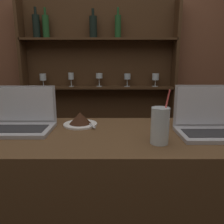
% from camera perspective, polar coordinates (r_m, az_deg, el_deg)
% --- Properties ---
extents(bar_counter, '(1.80, 0.59, 0.97)m').
position_cam_1_polar(bar_counter, '(1.32, -4.90, -25.79)').
color(bar_counter, brown).
rests_on(bar_counter, ground_plane).
extents(back_wall, '(7.00, 0.06, 2.70)m').
position_cam_1_polar(back_wall, '(2.39, -2.41, 13.99)').
color(back_wall, brown).
rests_on(back_wall, ground_plane).
extents(back_shelf, '(1.57, 0.18, 1.91)m').
position_cam_1_polar(back_shelf, '(2.33, -3.35, 5.50)').
color(back_shelf, '#472D19').
rests_on(back_shelf, ground_plane).
extents(laptop_near, '(0.34, 0.23, 0.22)m').
position_cam_1_polar(laptop_near, '(1.22, -22.68, -2.07)').
color(laptop_near, '#ADADB2').
rests_on(laptop_near, bar_counter).
extents(laptop_far, '(0.30, 0.22, 0.23)m').
position_cam_1_polar(laptop_far, '(1.16, 24.06, -2.78)').
color(laptop_far, '#ADADB2').
rests_on(laptop_far, bar_counter).
extents(cake_plate, '(0.19, 0.19, 0.07)m').
position_cam_1_polar(cake_plate, '(1.21, -8.11, -2.02)').
color(cake_plate, white).
rests_on(cake_plate, bar_counter).
extents(water_glass, '(0.08, 0.08, 0.23)m').
position_cam_1_polar(water_glass, '(0.95, 12.59, -3.50)').
color(water_glass, silver).
rests_on(water_glass, bar_counter).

